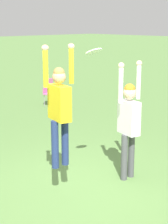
{
  "coord_description": "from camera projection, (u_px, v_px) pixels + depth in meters",
  "views": [
    {
      "loc": [
        -4.16,
        -4.34,
        2.85
      ],
      "look_at": [
        0.26,
        0.26,
        1.3
      ],
      "focal_mm": 60.0,
      "sensor_mm": 36.0,
      "label": 1
    }
  ],
  "objects": [
    {
      "name": "ground_plane",
      "position": [
        83.0,
        189.0,
        6.52
      ],
      "size": [
        120.0,
        120.0,
        0.0
      ],
      "primitive_type": "plane",
      "color": "#608C47"
    },
    {
      "name": "person_defending",
      "position": [
        129.0,
        118.0,
        6.72
      ],
      "size": [
        0.6,
        0.48,
        2.17
      ],
      "rotation": [
        0.0,
        0.0,
        -1.82
      ],
      "color": "#4C4C51",
      "rests_on": "ground_plane"
    },
    {
      "name": "person_jumping",
      "position": [
        59.0,
        104.0,
        5.96
      ],
      "size": [
        0.63,
        0.51,
        2.0
      ],
      "rotation": [
        0.0,
        0.0,
        1.32
      ],
      "color": "navy",
      "rests_on": "ground_plane"
    },
    {
      "name": "frisbee",
      "position": [
        94.0,
        52.0,
        6.0
      ],
      "size": [
        0.28,
        0.26,
        0.13
      ],
      "color": "white"
    },
    {
      "name": "camping_chair_2",
      "position": [
        50.0,
        90.0,
        12.81
      ],
      "size": [
        0.51,
        0.55,
        0.95
      ],
      "rotation": [
        0.0,
        0.0,
        3.3
      ],
      "color": "gray",
      "rests_on": "ground_plane"
    }
  ]
}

